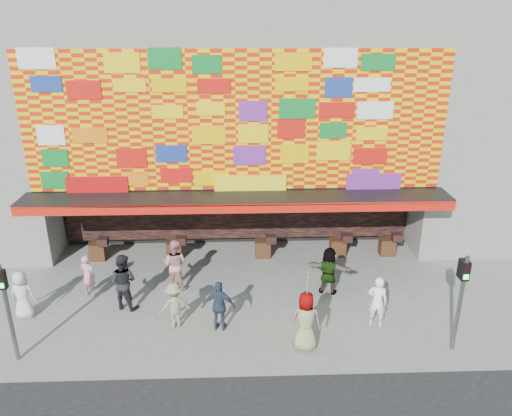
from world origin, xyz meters
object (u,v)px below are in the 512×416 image
object	(u,v)px
ped_a	(22,295)
ped_g	(306,321)
ped_b	(88,275)
ped_f	(329,271)
parasol	(307,285)
ped_e	(220,306)
ped_d	(174,305)
ped_i	(175,264)
ped_c	(123,282)
ped_h	(377,301)
signal_left	(6,302)
signal_right	(461,293)

from	to	relation	value
ped_a	ped_g	size ratio (longest dim) A/B	0.88
ped_b	ped_f	xyz separation A→B (m)	(8.22, -0.11, 0.08)
parasol	ped_a	bearing A→B (deg)	167.43
ped_b	ped_e	world-z (taller)	ped_e
ped_d	ped_f	xyz separation A→B (m)	(5.06, 1.83, 0.10)
ped_b	ped_d	distance (m)	3.71
ped_g	ped_i	world-z (taller)	ped_i
ped_c	ped_e	xyz separation A→B (m)	(3.17, -1.36, -0.14)
ped_g	parasol	bearing A→B (deg)	4.34
ped_b	parasol	xyz separation A→B (m)	(7.03, -3.18, 1.34)
ped_d	ped_g	size ratio (longest dim) A/B	0.82
ped_d	ped_e	size ratio (longest dim) A/B	0.92
ped_b	ped_h	size ratio (longest dim) A/B	0.92
ped_a	ped_c	world-z (taller)	ped_c
ped_a	ped_c	xyz separation A→B (m)	(3.08, 0.44, 0.15)
ped_h	ped_i	distance (m)	6.94
ped_e	ped_a	bearing A→B (deg)	3.71
ped_f	parasol	distance (m)	3.52
signal_left	signal_right	world-z (taller)	same
ped_h	parasol	world-z (taller)	parasol
ped_c	ped_d	world-z (taller)	ped_c
signal_left	ped_i	xyz separation A→B (m)	(4.02, 3.82, -0.95)
parasol	signal_left	bearing A→B (deg)	-178.58
signal_right	ped_h	size ratio (longest dim) A/B	1.80
ped_c	signal_left	bearing A→B (deg)	64.98
ped_d	ped_g	bearing A→B (deg)	142.79
signal_right	ped_e	xyz separation A→B (m)	(-6.75, 1.23, -1.04)
ped_c	ped_f	distance (m)	6.87
signal_left	ped_e	world-z (taller)	signal_left
ped_c	ped_e	world-z (taller)	ped_c
ped_c	ped_h	bearing A→B (deg)	-170.47
ped_c	ped_g	world-z (taller)	ped_c
ped_h	ped_f	bearing A→B (deg)	-41.71
ped_d	ped_h	xyz separation A→B (m)	(6.22, -0.16, 0.08)
ped_i	ped_d	bearing A→B (deg)	115.15
signal_left	signal_right	xyz separation A→B (m)	(12.40, 0.00, 0.00)
ped_c	ped_e	size ratio (longest dim) A/B	1.17
ped_d	ped_h	bearing A→B (deg)	159.08
ped_i	ped_b	bearing A→B (deg)	28.02
signal_right	ped_b	size ratio (longest dim) A/B	1.96
signal_left	parasol	distance (m)	8.13
ped_g	parasol	distance (m)	1.19
ped_e	parasol	world-z (taller)	parasol
ped_b	ped_d	size ratio (longest dim) A/B	1.02
signal_left	ped_e	size ratio (longest dim) A/B	1.83
ped_d	ped_e	bearing A→B (deg)	152.08
ped_e	signal_left	bearing A→B (deg)	24.34
ped_h	ped_c	bearing A→B (deg)	8.82
signal_right	ped_f	bearing A→B (deg)	133.29
signal_right	parasol	world-z (taller)	signal_right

